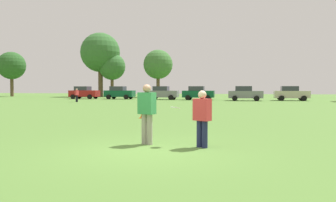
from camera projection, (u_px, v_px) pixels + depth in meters
ground_plane at (148, 151)px, 8.43m from camera, size 159.55×159.55×0.00m
player_thrower at (147, 111)px, 9.38m from camera, size 0.53×0.41×1.71m
player_defender at (202, 116)px, 8.88m from camera, size 0.52×0.44×1.54m
frisbee at (175, 108)px, 9.19m from camera, size 0.28×0.27×0.09m
traffic_cone at (142, 114)px, 17.54m from camera, size 0.32×0.32×0.48m
parked_car_near_left at (84, 93)px, 48.30m from camera, size 4.23×2.28×1.82m
parked_car_mid_left at (119, 93)px, 47.34m from camera, size 4.23×2.28×1.82m
parked_car_center at (162, 93)px, 45.18m from camera, size 4.23×2.28×1.82m
parked_car_mid_right at (198, 93)px, 44.13m from camera, size 4.23×2.28×1.82m
parked_car_near_right at (245, 93)px, 41.28m from camera, size 4.23×2.28×1.82m
parked_car_far_right at (291, 93)px, 41.66m from camera, size 4.23×2.28×1.82m
bystander_sideline_watcher at (77, 94)px, 37.45m from camera, size 0.32×0.46×1.53m
tree_west_oak at (12, 66)px, 61.78m from camera, size 5.13×5.13×8.33m
tree_west_maple at (100, 53)px, 60.53m from camera, size 7.18×7.18×11.67m
tree_center_elm at (112, 67)px, 60.31m from camera, size 4.87×4.87×7.91m
tree_east_birch at (158, 65)px, 56.41m from camera, size 4.99×4.99×8.11m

